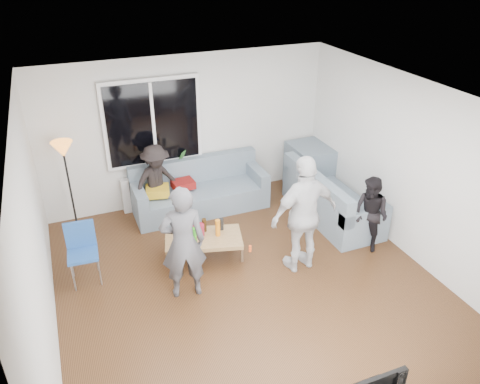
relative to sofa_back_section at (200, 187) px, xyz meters
name	(u,v)px	position (x,y,z in m)	size (l,w,h in m)	color
floor	(250,287)	(-0.03, -2.27, -0.45)	(5.00, 5.50, 0.04)	#56351C
ceiling	(252,101)	(-0.03, -2.27, 2.20)	(5.00, 5.50, 0.04)	white
wall_back	(187,130)	(-0.03, 0.50, 0.88)	(5.00, 0.04, 2.60)	silver
wall_front	(394,370)	(-0.03, -5.04, 0.88)	(5.00, 0.04, 2.60)	silver
wall_left	(34,248)	(-2.55, -2.27, 0.88)	(0.04, 5.50, 2.60)	silver
wall_right	(413,171)	(2.49, -2.27, 0.88)	(0.04, 5.50, 2.60)	silver
window_frame	(153,122)	(-0.63, 0.42, 1.12)	(1.62, 0.06, 1.47)	white
window_glass	(153,123)	(-0.63, 0.38, 1.12)	(1.50, 0.02, 1.35)	black
window_mullion	(153,123)	(-0.63, 0.37, 1.12)	(0.05, 0.03, 1.35)	white
radiator	(159,190)	(-0.63, 0.38, -0.11)	(1.30, 0.12, 0.62)	silver
potted_plant	(181,161)	(-0.22, 0.35, 0.40)	(0.22, 0.18, 0.40)	#296026
vase	(141,173)	(-0.93, 0.35, 0.28)	(0.16, 0.16, 0.17)	white
sofa_back_section	(200,187)	(0.00, 0.00, 0.00)	(2.30, 0.85, 0.85)	slate
sofa_right_section	(333,194)	(1.99, -1.08, 0.00)	(0.85, 2.00, 0.85)	slate
sofa_corner	(314,166)	(2.25, 0.00, 0.00)	(0.85, 0.85, 0.85)	slate
cushion_yellow	(158,191)	(-0.74, -0.02, 0.09)	(0.38, 0.32, 0.14)	gold
cushion_red	(183,184)	(-0.28, 0.06, 0.09)	(0.36, 0.30, 0.13)	maroon
coffee_table	(204,249)	(-0.42, -1.46, -0.22)	(1.10, 0.60, 0.40)	#A57E50
pitcher	(199,230)	(-0.46, -1.38, 0.06)	(0.17, 0.17, 0.17)	maroon
side_chair	(83,255)	(-2.08, -1.30, 0.01)	(0.40, 0.40, 0.86)	#234F98
floor_lamp	(70,189)	(-2.08, 0.05, 0.36)	(0.32, 0.32, 1.56)	orange
player_left	(183,243)	(-0.88, -2.07, 0.38)	(0.59, 0.38, 1.61)	#4B4A4F
player_right	(304,215)	(0.83, -2.13, 0.45)	(1.02, 0.42, 1.74)	silver
spectator_right	(370,215)	(1.99, -2.10, 0.17)	(0.58, 0.45, 1.19)	black
spectator_back	(157,182)	(-0.73, 0.03, 0.23)	(0.84, 0.48, 1.30)	black
bottle_e	(221,224)	(-0.10, -1.36, 0.06)	(0.07, 0.07, 0.18)	black
bottle_d	(218,228)	(-0.21, -1.49, 0.10)	(0.07, 0.07, 0.25)	orange
bottle_b	(194,236)	(-0.58, -1.55, 0.10)	(0.08, 0.08, 0.25)	#26941A
bottle_a	(181,231)	(-0.71, -1.35, 0.09)	(0.07, 0.07, 0.22)	#CA5D0B
bottle_c	(204,225)	(-0.35, -1.31, 0.08)	(0.07, 0.07, 0.21)	black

